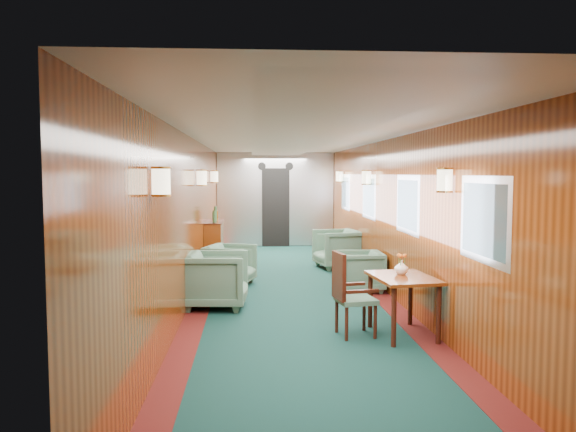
# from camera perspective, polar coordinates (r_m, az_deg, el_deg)

# --- Properties ---
(room) EXTENTS (12.00, 12.10, 2.40)m
(room) POSITION_cam_1_polar(r_m,az_deg,el_deg) (8.47, 0.44, 2.76)
(room) COLOR #0D322B
(room) RESTS_ON ground
(bulkhead) EXTENTS (2.98, 0.17, 2.39)m
(bulkhead) POSITION_cam_1_polar(r_m,az_deg,el_deg) (14.39, -1.27, 1.63)
(bulkhead) COLOR silver
(bulkhead) RESTS_ON ground
(windows_right) EXTENTS (0.02, 8.60, 0.80)m
(windows_right) POSITION_cam_1_polar(r_m,az_deg,el_deg) (8.95, 9.86, 1.60)
(windows_right) COLOR silver
(windows_right) RESTS_ON ground
(wall_sconces) EXTENTS (2.97, 7.97, 0.25)m
(wall_sconces) POSITION_cam_1_polar(r_m,az_deg,el_deg) (9.03, 0.18, 3.84)
(wall_sconces) COLOR #FFF2C6
(wall_sconces) RESTS_ON ground
(dining_table) EXTENTS (0.74, 0.99, 0.69)m
(dining_table) POSITION_cam_1_polar(r_m,az_deg,el_deg) (6.63, 11.60, -6.95)
(dining_table) COLOR maroon
(dining_table) RESTS_ON ground
(side_chair) EXTENTS (0.50, 0.52, 0.97)m
(side_chair) POSITION_cam_1_polar(r_m,az_deg,el_deg) (6.52, 6.13, -7.56)
(side_chair) COLOR #1D4435
(side_chair) RESTS_ON ground
(credenza) EXTENTS (0.33, 1.06, 1.23)m
(credenza) POSITION_cam_1_polar(r_m,az_deg,el_deg) (10.98, -7.49, -2.93)
(credenza) COLOR maroon
(credenza) RESTS_ON ground
(flower_vase) EXTENTS (0.18, 0.18, 0.17)m
(flower_vase) POSITION_cam_1_polar(r_m,az_deg,el_deg) (6.71, 11.44, -5.13)
(flower_vase) COLOR white
(flower_vase) RESTS_ON dining_table
(armchair_left_near) EXTENTS (0.91, 0.89, 0.78)m
(armchair_left_near) POSITION_cam_1_polar(r_m,az_deg,el_deg) (7.94, -7.29, -6.44)
(armchair_left_near) COLOR #1D4435
(armchair_left_near) RESTS_ON ground
(armchair_left_far) EXTENTS (0.94, 0.93, 0.68)m
(armchair_left_far) POSITION_cam_1_polar(r_m,az_deg,el_deg) (9.46, -5.90, -4.97)
(armchair_left_far) COLOR #1D4435
(armchair_left_far) RESTS_ON ground
(armchair_right_near) EXTENTS (0.71, 0.69, 0.64)m
(armchair_right_near) POSITION_cam_1_polar(r_m,az_deg,el_deg) (9.02, 7.32, -5.57)
(armchair_right_near) COLOR #1D4435
(armchair_right_near) RESTS_ON ground
(armchair_right_far) EXTENTS (0.99, 0.97, 0.76)m
(armchair_right_far) POSITION_cam_1_polar(r_m,az_deg,el_deg) (11.16, 5.06, -3.33)
(armchair_right_far) COLOR #1D4435
(armchair_right_far) RESTS_ON ground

